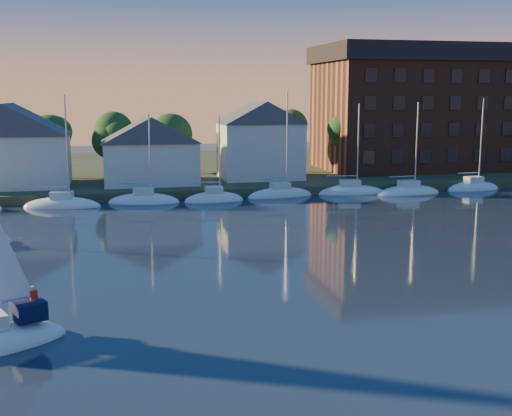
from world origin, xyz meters
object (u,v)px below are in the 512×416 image
object	(u,v)px
clubhouse_centre	(150,149)
condo_block	(426,107)
clubhouse_west	(10,144)
clubhouse_east	(260,139)

from	to	relation	value
clubhouse_centre	condo_block	size ratio (longest dim) A/B	0.37
clubhouse_west	condo_block	bearing A→B (deg)	7.07
clubhouse_centre	clubhouse_east	size ratio (longest dim) A/B	1.10
clubhouse_centre	clubhouse_east	xyz separation A→B (m)	(14.00, 2.00, 0.87)
clubhouse_west	clubhouse_centre	xyz separation A→B (m)	(16.00, -1.00, -0.80)
clubhouse_west	clubhouse_east	distance (m)	30.02
clubhouse_east	condo_block	distance (m)	26.94
clubhouse_west	clubhouse_centre	distance (m)	16.05
clubhouse_west	condo_block	distance (m)	56.56
clubhouse_centre	clubhouse_east	world-z (taller)	clubhouse_east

